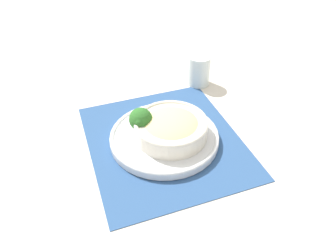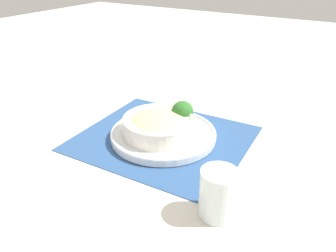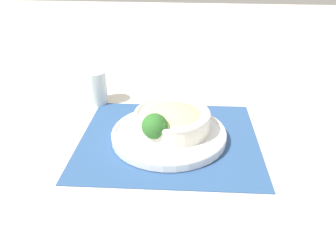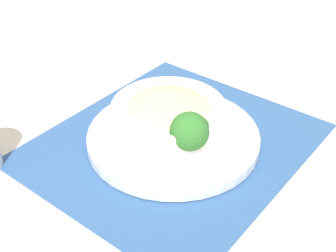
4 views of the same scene
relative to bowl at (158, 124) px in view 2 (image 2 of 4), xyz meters
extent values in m
plane|color=beige|center=(0.01, 0.02, -0.05)|extent=(4.00, 4.00, 0.00)
cube|color=#2D5184|center=(0.01, 0.02, -0.05)|extent=(0.44, 0.39, 0.00)
cylinder|color=silver|center=(0.01, 0.02, -0.04)|extent=(0.27, 0.27, 0.02)
torus|color=silver|center=(0.01, 0.02, -0.03)|extent=(0.27, 0.27, 0.01)
cylinder|color=silver|center=(0.00, 0.00, -0.01)|extent=(0.18, 0.18, 0.04)
torus|color=silver|center=(0.00, 0.00, 0.01)|extent=(0.18, 0.18, 0.01)
ellipsoid|color=beige|center=(0.00, 0.00, 0.00)|extent=(0.15, 0.15, 0.05)
cylinder|color=#759E51|center=(0.03, 0.07, -0.02)|extent=(0.02, 0.02, 0.02)
sphere|color=#2D6B28|center=(0.03, 0.07, 0.02)|extent=(0.06, 0.06, 0.06)
sphere|color=#2D6B28|center=(0.02, 0.07, 0.02)|extent=(0.03, 0.03, 0.03)
sphere|color=#2D6B28|center=(0.05, 0.06, 0.02)|extent=(0.02, 0.02, 0.02)
cylinder|color=orange|center=(-0.01, 0.07, -0.02)|extent=(0.04, 0.04, 0.01)
cylinder|color=orange|center=(-0.03, 0.06, -0.02)|extent=(0.04, 0.04, 0.01)
cylinder|color=silver|center=(0.24, -0.17, 0.00)|extent=(0.07, 0.07, 0.10)
cylinder|color=silver|center=(0.24, -0.17, -0.02)|extent=(0.06, 0.06, 0.06)
camera|label=1|loc=(-0.59, 0.20, 0.51)|focal=35.00mm
camera|label=2|loc=(0.40, -0.62, 0.38)|focal=35.00mm
camera|label=3|loc=(-0.05, 0.68, 0.37)|focal=35.00mm
camera|label=4|loc=(0.47, 0.40, 0.41)|focal=50.00mm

